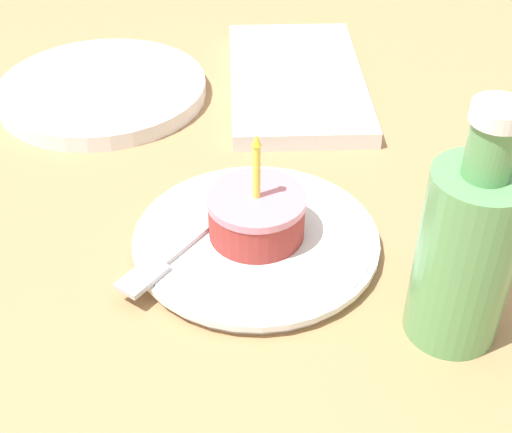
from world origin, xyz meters
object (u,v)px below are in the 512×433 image
Objects in this scene: bottle at (467,250)px; marble_board at (296,80)px; plate at (256,240)px; side_plate at (103,90)px; cake_slice at (257,215)px; fork at (186,241)px.

marble_board is (-0.41, -0.09, -0.07)m from bottle.
side_plate is (-0.29, -0.18, 0.00)m from plate.
bottle is 0.69× the size of marble_board.
cake_slice is 0.66× the size of fork.
side_plate is at bearing -148.51° from cake_slice.
side_plate and marble_board have the same top height.
cake_slice reaches higher than plate.
fork is at bearing -21.47° from marble_board.
marble_board is at bearing 93.77° from side_plate.
cake_slice is 0.51× the size of bottle.
bottle is at bearing 55.70° from plate.
fork is at bearing -79.41° from cake_slice.
side_plate is (-0.39, -0.33, -0.07)m from bottle.
fork is at bearing -113.59° from bottle.
cake_slice is at bearing 100.59° from fork.
bottle is at bearing 39.77° from side_plate.
marble_board is at bearing 168.59° from cake_slice.
bottle is (0.11, 0.15, 0.05)m from cake_slice.
fork is at bearing 20.77° from side_plate.
bottle reaches higher than plate.
plate is 0.89× the size of side_plate.
plate is 0.31m from marble_board.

